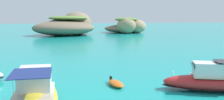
# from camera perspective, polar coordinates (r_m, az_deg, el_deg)

# --- Properties ---
(islet_large) EXTENTS (23.17, 23.32, 7.71)m
(islet_large) POSITION_cam_1_polar(r_m,az_deg,el_deg) (86.84, -9.74, 5.35)
(islet_large) COLOR #84755B
(islet_large) RESTS_ON ground
(islet_small) EXTENTS (18.09, 19.08, 5.71)m
(islet_small) POSITION_cam_1_polar(r_m,az_deg,el_deg) (94.33, 3.56, 5.34)
(islet_small) COLOR #756651
(islet_small) RESTS_ON ground
(motorboat_red) EXTENTS (8.64, 5.16, 2.60)m
(motorboat_red) POSITION_cam_1_polar(r_m,az_deg,el_deg) (23.23, 21.49, -6.58)
(motorboat_red) COLOR red
(motorboat_red) RESTS_ON ground
(motorboat_yellow) EXTENTS (3.08, 9.94, 3.10)m
(motorboat_yellow) POSITION_cam_1_polar(r_m,az_deg,el_deg) (17.56, -16.93, -10.43)
(motorboat_yellow) COLOR yellow
(motorboat_yellow) RESTS_ON ground
(dinghy_tender) EXTENTS (1.45, 2.86, 0.58)m
(dinghy_tender) POSITION_cam_1_polar(r_m,az_deg,el_deg) (23.29, 0.86, -7.53)
(dinghy_tender) COLOR orange
(dinghy_tender) RESTS_ON ground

